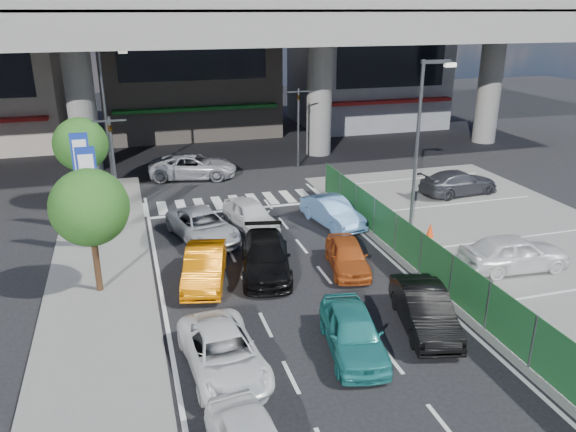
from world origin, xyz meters
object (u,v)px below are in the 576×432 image
object	(u,v)px
street_lamp_left	(108,106)
hatch_black_mid_right	(425,310)
sedan_black_mid	(266,257)
signboard_far	(82,168)
tree_far	(81,145)
parked_sedan_dgrey	(459,183)
taxi_teal_mid	(353,332)
sedan_white_front_mid	(250,215)
wagon_silver_front_left	(203,226)
traffic_light_right	(298,108)
sedan_white_mid_left	(223,353)
parked_sedan_white	(514,253)
traffic_light_left	(111,143)
street_lamp_right	(421,134)
signboard_near	(89,185)
crossing_wagon_silver	(193,166)
taxi_orange_left	(205,266)
kei_truck_front_right	(332,212)
taxi_orange_right	(347,255)
tree_near	(90,208)
traffic_cone	(430,230)

from	to	relation	value
street_lamp_left	hatch_black_mid_right	xyz separation A→B (m)	(9.75, -19.67, -4.08)
sedan_black_mid	signboard_far	bearing A→B (deg)	146.29
tree_far	parked_sedan_dgrey	bearing A→B (deg)	-11.10
taxi_teal_mid	sedan_white_front_mid	xyz separation A→B (m)	(-0.71, 11.13, 0.00)
street_lamp_left	taxi_teal_mid	bearing A→B (deg)	-71.09
street_lamp_left	wagon_silver_front_left	bearing A→B (deg)	-68.97
traffic_light_right	sedan_white_mid_left	distance (m)	23.19
signboard_far	tree_far	size ratio (longest dim) A/B	0.98
parked_sedan_white	traffic_light_left	bearing A→B (deg)	58.50
wagon_silver_front_left	signboard_far	bearing A→B (deg)	135.98
sedan_white_mid_left	wagon_silver_front_left	size ratio (longest dim) A/B	0.94
street_lamp_right	tree_far	world-z (taller)	street_lamp_right
sedan_white_front_mid	parked_sedan_dgrey	xyz separation A→B (m)	(12.54, 1.67, 0.05)
street_lamp_left	signboard_near	size ratio (longest dim) A/B	1.70
wagon_silver_front_left	crossing_wagon_silver	bearing A→B (deg)	70.81
signboard_far	crossing_wagon_silver	size ratio (longest dim) A/B	0.87
taxi_orange_left	parked_sedan_dgrey	bearing A→B (deg)	36.97
traffic_light_left	street_lamp_right	xyz separation A→B (m)	(13.37, -6.00, 0.83)
tree_far	parked_sedan_white	bearing A→B (deg)	-38.25
signboard_near	wagon_silver_front_left	xyz separation A→B (m)	(4.69, 0.09, -2.41)
kei_truck_front_right	taxi_teal_mid	bearing A→B (deg)	-119.17
hatch_black_mid_right	parked_sedan_white	distance (m)	6.34
sedan_white_front_mid	parked_sedan_white	size ratio (longest dim) A/B	0.92
street_lamp_left	kei_truck_front_right	size ratio (longest dim) A/B	1.95
wagon_silver_front_left	traffic_light_left	bearing A→B (deg)	119.03
signboard_near	kei_truck_front_right	world-z (taller)	signboard_near
traffic_light_right	hatch_black_mid_right	world-z (taller)	traffic_light_right
street_lamp_left	signboard_far	bearing A→B (deg)	-100.31
street_lamp_right	hatch_black_mid_right	bearing A→B (deg)	-116.06
traffic_light_right	taxi_teal_mid	bearing A→B (deg)	-102.92
hatch_black_mid_right	sedan_black_mid	xyz separation A→B (m)	(-4.02, 5.56, 0.00)
signboard_near	taxi_orange_right	bearing A→B (deg)	-25.81
crossing_wagon_silver	tree_near	bearing A→B (deg)	171.94
taxi_teal_mid	hatch_black_mid_right	bearing A→B (deg)	21.49
street_lamp_right	traffic_cone	bearing A→B (deg)	-58.19
tree_far	taxi_teal_mid	distance (m)	18.96
taxi_orange_right	wagon_silver_front_left	world-z (taller)	wagon_silver_front_left
sedan_white_mid_left	taxi_orange_left	bearing A→B (deg)	82.31
traffic_light_right	sedan_white_mid_left	xyz separation A→B (m)	(-8.91, -21.15, -3.32)
signboard_near	wagon_silver_front_left	distance (m)	5.27
sedan_white_mid_left	wagon_silver_front_left	bearing A→B (deg)	80.56
sedan_white_front_mid	sedan_white_mid_left	bearing A→B (deg)	-118.19
street_lamp_right	sedan_white_mid_left	distance (m)	13.99
signboard_near	traffic_cone	world-z (taller)	signboard_near
street_lamp_left	sedan_black_mid	xyz separation A→B (m)	(5.73, -14.11, -4.08)
tree_near	sedan_white_front_mid	size ratio (longest dim) A/B	1.19
sedan_white_front_mid	parked_sedan_dgrey	size ratio (longest dim) A/B	0.86
taxi_teal_mid	sedan_white_mid_left	bearing A→B (deg)	-172.29
kei_truck_front_right	crossing_wagon_silver	bearing A→B (deg)	106.61
street_lamp_left	tree_near	world-z (taller)	street_lamp_left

